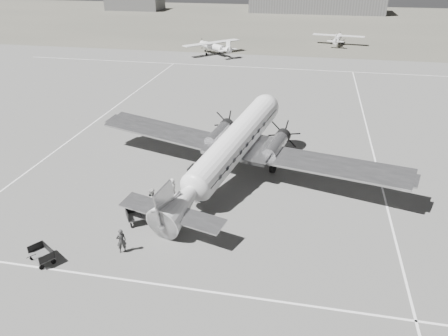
% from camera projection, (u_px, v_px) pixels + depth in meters
% --- Properties ---
extents(ground, '(260.00, 260.00, 0.00)m').
position_uv_depth(ground, '(235.00, 178.00, 37.01)').
color(ground, slate).
rests_on(ground, ground).
extents(taxi_line_near, '(60.00, 0.15, 0.01)m').
position_uv_depth(taxi_line_near, '(192.00, 289.00, 24.70)').
color(taxi_line_near, white).
rests_on(taxi_line_near, ground).
extents(taxi_line_right, '(0.15, 80.00, 0.01)m').
position_uv_depth(taxi_line_right, '(383.00, 191.00, 34.86)').
color(taxi_line_right, white).
rests_on(taxi_line_right, ground).
extents(taxi_line_left, '(0.15, 60.00, 0.01)m').
position_uv_depth(taxi_line_left, '(94.00, 123.00, 49.02)').
color(taxi_line_left, white).
rests_on(taxi_line_left, ground).
extents(taxi_line_horizon, '(90.00, 0.15, 0.01)m').
position_uv_depth(taxi_line_horizon, '(278.00, 68.00, 72.18)').
color(taxi_line_horizon, white).
rests_on(taxi_line_horizon, ground).
extents(grass_infield, '(260.00, 90.00, 0.01)m').
position_uv_depth(grass_infield, '(296.00, 22.00, 120.54)').
color(grass_infield, '#5D594E').
rests_on(grass_infield, ground).
extents(hangar_main, '(42.00, 14.00, 6.60)m').
position_uv_depth(hangar_main, '(317.00, 1.00, 140.17)').
color(hangar_main, slate).
rests_on(hangar_main, ground).
extents(shed_secondary, '(18.00, 10.00, 4.00)m').
position_uv_depth(shed_secondary, '(135.00, 3.00, 147.07)').
color(shed_secondary, '#565656').
rests_on(shed_secondary, ground).
extents(dc3_airliner, '(32.76, 26.87, 5.40)m').
position_uv_depth(dc3_airliner, '(229.00, 152.00, 35.23)').
color(dc3_airliner, silver).
rests_on(dc3_airliner, ground).
extents(light_plane_left, '(15.39, 15.56, 2.51)m').
position_uv_depth(light_plane_left, '(214.00, 48.00, 81.57)').
color(light_plane_left, white).
rests_on(light_plane_left, ground).
extents(light_plane_right, '(11.76, 10.08, 2.20)m').
position_uv_depth(light_plane_right, '(338.00, 39.00, 90.38)').
color(light_plane_right, white).
rests_on(light_plane_right, ground).
extents(baggage_cart_near, '(2.37, 2.20, 1.09)m').
position_uv_depth(baggage_cart_near, '(140.00, 215.00, 30.67)').
color(baggage_cart_near, '#565656').
rests_on(baggage_cart_near, ground).
extents(baggage_cart_far, '(2.08, 1.94, 0.96)m').
position_uv_depth(baggage_cart_far, '(42.00, 255.00, 26.71)').
color(baggage_cart_far, '#565656').
rests_on(baggage_cart_far, ground).
extents(ground_crew, '(0.74, 0.68, 1.69)m').
position_uv_depth(ground_crew, '(121.00, 241.00, 27.44)').
color(ground_crew, '#333333').
rests_on(ground_crew, ground).
extents(ramp_agent, '(0.79, 0.98, 1.90)m').
position_uv_depth(ramp_agent, '(153.00, 200.00, 31.74)').
color(ramp_agent, '#BCBCBA').
rests_on(ramp_agent, ground).
extents(passenger, '(0.57, 0.81, 1.55)m').
position_uv_depth(passenger, '(173.00, 188.00, 33.82)').
color(passenger, silver).
rests_on(passenger, ground).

